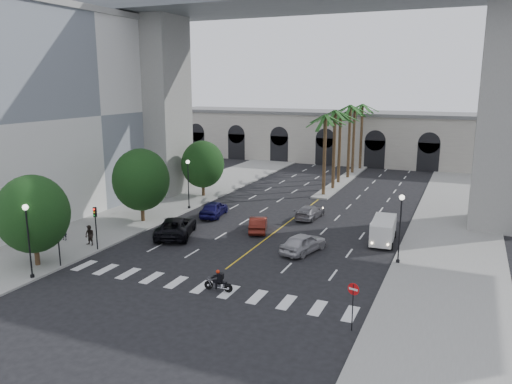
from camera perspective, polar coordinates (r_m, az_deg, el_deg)
name	(u,v)px	position (r m, az deg, el deg)	size (l,w,h in m)	color
ground	(213,279)	(35.21, -4.99, -9.87)	(140.00, 140.00, 0.00)	black
sidewalk_left	(155,208)	(54.90, -11.41, -1.77)	(8.00, 100.00, 0.15)	gray
sidewalk_right	(453,242)	(45.58, 21.58, -5.37)	(8.00, 100.00, 0.15)	gray
median	(343,180)	(69.67, 9.93, 1.33)	(2.00, 24.00, 0.20)	gray
building_left	(41,111)	(58.92, -23.32, 8.52)	(16.50, 32.50, 20.60)	silver
pier_building	(368,138)	(85.52, 12.73, 6.09)	(71.00, 10.50, 8.50)	beige
bridge	(346,28)	(52.29, 10.22, 17.95)	(75.00, 13.00, 26.00)	gray
palm_a	(326,119)	(58.86, 7.95, 8.22)	(3.20, 3.20, 10.30)	#47331E
palm_b	(335,115)	(62.67, 9.04, 8.69)	(3.20, 3.20, 10.60)	#47331E
palm_c	(341,117)	(66.65, 9.64, 8.49)	(3.20, 3.20, 10.10)	#47331E
palm_d	(350,109)	(70.41, 10.73, 9.26)	(3.20, 3.20, 10.90)	#47331E
palm_e	(355,111)	(74.39, 11.22, 9.05)	(3.20, 3.20, 10.40)	#47331E
palm_f	(363,108)	(78.22, 12.08, 9.37)	(3.20, 3.20, 10.70)	#47331E
street_tree_near	(33,214)	(39.50, -24.14, -2.31)	(5.20, 5.20, 6.89)	#382616
street_tree_mid	(141,180)	(48.90, -13.00, 1.38)	(5.44, 5.44, 7.21)	#382616
street_tree_far	(203,164)	(58.89, -6.11, 3.18)	(5.04, 5.04, 6.68)	#382616
lamp_post_left_near	(28,235)	(37.27, -24.60, -4.48)	(0.40, 0.40, 5.35)	black
lamp_post_left_far	(188,180)	(53.11, -7.75, 1.37)	(0.40, 0.40, 5.35)	black
lamp_post_right	(400,223)	(38.21, 16.16, -3.42)	(0.40, 0.40, 5.35)	black
traffic_signal_near	(58,235)	(39.02, -21.70, -4.58)	(0.25, 0.18, 3.65)	black
traffic_signal_far	(96,221)	(41.80, -17.86, -3.18)	(0.25, 0.18, 3.65)	black
motorcycle_rider	(219,281)	(33.05, -4.23, -10.16)	(2.02, 0.55, 1.45)	black
car_a	(303,243)	(40.17, 5.42, -5.81)	(1.87, 4.65, 1.59)	#A9A8AC
car_b	(258,224)	(45.49, 0.25, -3.67)	(1.49, 4.27, 1.41)	#521710
car_c	(176,227)	(44.71, -9.14, -3.93)	(2.83, 6.13, 1.70)	black
car_d	(310,212)	(50.04, 6.16, -2.28)	(1.87, 4.59, 1.33)	slate
car_e	(214,209)	(50.68, -4.84, -1.91)	(1.88, 4.67, 1.59)	#110F46
cargo_van	(383,230)	(43.52, 14.33, -4.23)	(2.19, 4.90, 2.04)	silver
pedestrian_a	(64,231)	(45.57, -21.09, -4.19)	(0.58, 0.38, 1.59)	black
pedestrian_b	(90,235)	(43.42, -18.48, -4.72)	(0.82, 0.64, 1.70)	black
do_not_enter_sign	(353,296)	(28.06, 11.04, -11.63)	(0.67, 0.20, 2.77)	black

